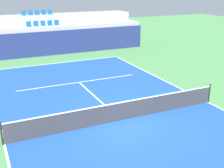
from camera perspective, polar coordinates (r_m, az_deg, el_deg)
name	(u,v)px	position (r m, az deg, el deg)	size (l,w,h in m)	color
ground_plane	(121,120)	(14.47, 1.83, -7.08)	(80.00, 80.00, 0.00)	#4C8C4C
court_surface	(121,120)	(14.47, 1.83, -7.06)	(11.00, 24.00, 0.01)	#1E4C99
baseline_far	(58,63)	(25.08, -10.54, 4.02)	(11.00, 0.10, 0.00)	white
sideline_left	(4,145)	(13.22, -20.21, -10.99)	(0.10, 24.00, 0.00)	white
sideline_right	(208,102)	(17.41, 18.11, -3.37)	(0.10, 24.00, 0.00)	white
service_line_far	(79,82)	(19.97, -6.43, 0.34)	(8.26, 0.10, 0.00)	white
centre_service_line	(97,98)	(17.14, -2.98, -2.77)	(0.10, 6.40, 0.00)	white
back_wall	(48,44)	(27.82, -12.35, 7.69)	(19.44, 0.30, 2.22)	navy
stands_tier_lower	(45,39)	(29.08, -12.99, 8.49)	(19.44, 2.40, 2.58)	#9E9E99
stands_tier_upper	(39,32)	(31.34, -14.01, 9.87)	(19.44, 2.40, 3.36)	#9E9E99
seating_row_lower	(43,24)	(28.96, -13.24, 11.27)	(3.08, 0.44, 0.44)	#145193
seating_row_upper	(37,13)	(31.21, -14.32, 13.16)	(3.08, 0.44, 0.44)	#145193
tennis_net	(121,111)	(14.26, 1.85, -5.24)	(11.08, 0.08, 1.07)	black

